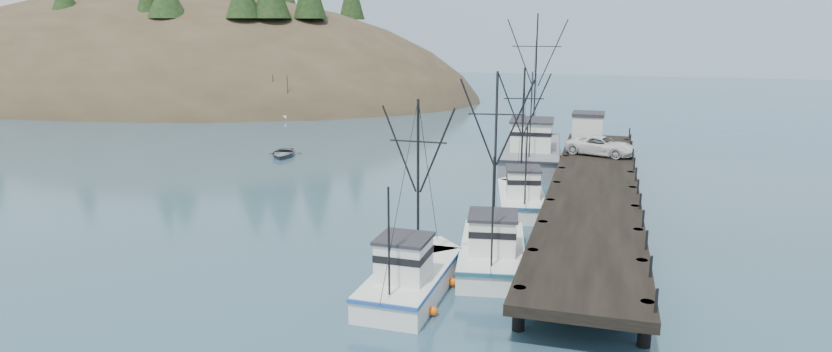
{
  "coord_description": "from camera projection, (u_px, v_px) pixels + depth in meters",
  "views": [
    {
      "loc": [
        14.49,
        -30.26,
        13.0
      ],
      "look_at": [
        1.76,
        12.87,
        2.5
      ],
      "focal_mm": 28.0,
      "sensor_mm": 36.0,
      "label": 1
    }
  ],
  "objects": [
    {
      "name": "ground",
      "position": [
        318.0,
        270.0,
        35.21
      ],
      "size": [
        400.0,
        400.0,
        0.0
      ],
      "primitive_type": "plane",
      "color": "#2A495E",
      "rests_on": "ground"
    },
    {
      "name": "pier",
      "position": [
        594.0,
        189.0,
        45.91
      ],
      "size": [
        6.0,
        44.0,
        2.0
      ],
      "color": "black",
      "rests_on": "ground"
    },
    {
      "name": "headland",
      "position": [
        143.0,
        114.0,
        130.32
      ],
      "size": [
        134.8,
        78.0,
        51.0
      ],
      "color": "#382D1E",
      "rests_on": "ground"
    },
    {
      "name": "distant_ridge",
      "position": [
        593.0,
        70.0,
        191.24
      ],
      "size": [
        360.0,
        40.0,
        26.0
      ],
      "primitive_type": "cube",
      "color": "#9EB2C6",
      "rests_on": "ground"
    },
    {
      "name": "distant_ridge_far",
      "position": [
        442.0,
        64.0,
        219.02
      ],
      "size": [
        180.0,
        25.0,
        18.0
      ],
      "primitive_type": "cube",
      "color": "silver",
      "rests_on": "ground"
    },
    {
      "name": "moored_sailboats",
      "position": [
        265.0,
        111.0,
        98.0
      ],
      "size": [
        21.35,
        15.29,
        6.35
      ],
      "color": "white",
      "rests_on": "ground"
    },
    {
      "name": "trawler_near",
      "position": [
        492.0,
        249.0,
        36.12
      ],
      "size": [
        4.84,
        10.78,
        10.92
      ],
      "color": "white",
      "rests_on": "ground"
    },
    {
      "name": "trawler_mid",
      "position": [
        413.0,
        276.0,
        32.22
      ],
      "size": [
        3.43,
        9.73,
        9.89
      ],
      "color": "white",
      "rests_on": "ground"
    },
    {
      "name": "trawler_far",
      "position": [
        521.0,
        197.0,
        47.08
      ],
      "size": [
        4.79,
        10.06,
        10.41
      ],
      "color": "white",
      "rests_on": "ground"
    },
    {
      "name": "work_vessel",
      "position": [
        532.0,
        151.0,
        62.15
      ],
      "size": [
        6.31,
        17.62,
        14.42
      ],
      "color": "slate",
      "rests_on": "ground"
    },
    {
      "name": "pier_shed",
      "position": [
        588.0,
        127.0,
        62.64
      ],
      "size": [
        3.0,
        3.2,
        2.8
      ],
      "color": "silver",
      "rests_on": "pier"
    },
    {
      "name": "pickup_truck",
      "position": [
        601.0,
        146.0,
        55.98
      ],
      "size": [
        6.43,
        4.36,
        1.64
      ],
      "primitive_type": "imported",
      "rotation": [
        0.0,
        0.0,
        1.27
      ],
      "color": "silver",
      "rests_on": "pier"
    },
    {
      "name": "motorboat",
      "position": [
        283.0,
        156.0,
        65.68
      ],
      "size": [
        4.65,
        5.52,
        0.98
      ],
      "primitive_type": "imported",
      "rotation": [
        0.0,
        0.0,
        0.31
      ],
      "color": "#555A5F",
      "rests_on": "ground"
    }
  ]
}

